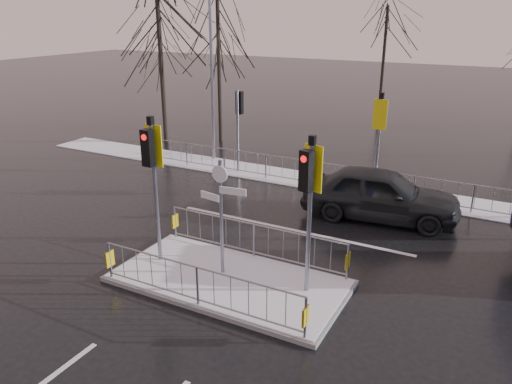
% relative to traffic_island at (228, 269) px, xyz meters
% --- Properties ---
extents(ground, '(120.00, 120.00, 0.00)m').
position_rel_traffic_island_xyz_m(ground, '(0.01, -0.01, -0.39)').
color(ground, black).
rests_on(ground, ground).
extents(snow_verge, '(30.00, 2.00, 0.04)m').
position_rel_traffic_island_xyz_m(snow_verge, '(0.01, 8.59, -0.37)').
color(snow_verge, white).
rests_on(snow_verge, ground).
extents(lane_markings, '(8.00, 11.38, 0.01)m').
position_rel_traffic_island_xyz_m(lane_markings, '(0.01, -0.34, -0.39)').
color(lane_markings, silver).
rests_on(lane_markings, ground).
extents(traffic_island, '(6.00, 3.04, 4.15)m').
position_rel_traffic_island_xyz_m(traffic_island, '(0.00, 0.00, 0.00)').
color(traffic_island, slate).
rests_on(traffic_island, ground).
extents(far_kerb_fixtures, '(18.00, 0.65, 3.83)m').
position_rel_traffic_island_xyz_m(far_kerb_fixtures, '(0.31, 8.08, 0.63)').
color(far_kerb_fixtures, gray).
rests_on(far_kerb_fixtures, ground).
extents(car_far_lane, '(5.36, 2.66, 1.75)m').
position_rel_traffic_island_xyz_m(car_far_lane, '(2.29, 6.06, 0.49)').
color(car_far_lane, black).
rests_on(car_far_lane, ground).
extents(tree_near_a, '(4.75, 4.75, 8.97)m').
position_rel_traffic_island_xyz_m(tree_near_a, '(-10.49, 10.99, 5.72)').
color(tree_near_a, black).
rests_on(tree_near_a, ground).
extents(tree_near_b, '(4.00, 4.00, 7.55)m').
position_rel_traffic_island_xyz_m(tree_near_b, '(-7.99, 12.49, 4.76)').
color(tree_near_b, black).
rests_on(tree_near_b, ground).
extents(tree_near_c, '(3.50, 3.50, 6.61)m').
position_rel_traffic_island_xyz_m(tree_near_c, '(-12.49, 13.49, 4.11)').
color(tree_near_c, black).
rests_on(tree_near_c, ground).
extents(tree_far_a, '(3.75, 3.75, 7.08)m').
position_rel_traffic_island_xyz_m(tree_far_a, '(-1.99, 21.99, 4.43)').
color(tree_far_a, black).
rests_on(tree_far_a, ground).
extents(street_lamp_left, '(1.25, 0.18, 8.20)m').
position_rel_traffic_island_xyz_m(street_lamp_left, '(-6.42, 9.49, 4.10)').
color(street_lamp_left, gray).
rests_on(street_lamp_left, ground).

